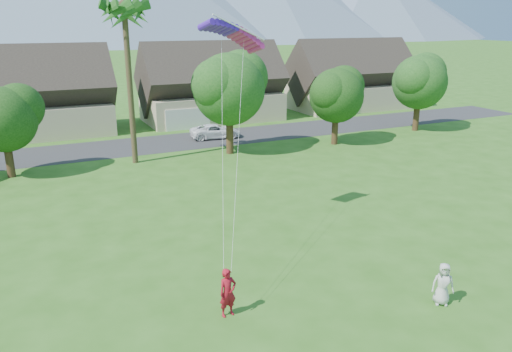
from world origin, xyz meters
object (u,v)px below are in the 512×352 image
parked_car (215,131)px  kite_flyer (228,293)px  parafoil_kite (233,32)px  watcher (443,284)px

parked_car → kite_flyer: bearing=166.8°
kite_flyer → parafoil_kite: (3.63, 7.88, 9.39)m
parked_car → parafoil_kite: 24.10m
parked_car → parafoil_kite: size_ratio=1.36×
parafoil_kite → watcher: bearing=-79.5°
kite_flyer → watcher: kite_flyer is taller
watcher → parked_car: 31.83m
kite_flyer → parked_car: 30.69m
parked_car → parafoil_kite: (-6.79, -20.99, 9.69)m
parked_car → watcher: bearing=-177.7°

